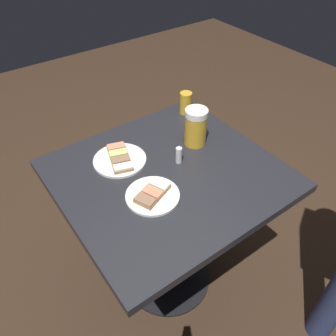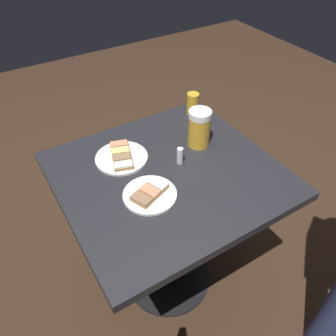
# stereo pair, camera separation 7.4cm
# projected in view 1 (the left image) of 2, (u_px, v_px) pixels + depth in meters

# --- Properties ---
(ground_plane) EXTENTS (6.00, 6.00, 0.00)m
(ground_plane) POSITION_uv_depth(u_px,v_px,m) (168.00, 277.00, 1.81)
(ground_plane) COLOR #382619
(cafe_table) EXTENTS (0.82, 0.77, 0.76)m
(cafe_table) POSITION_uv_depth(u_px,v_px,m) (168.00, 199.00, 1.41)
(cafe_table) COLOR black
(cafe_table) RESTS_ON ground_plane
(plate_near) EXTENTS (0.20, 0.20, 0.03)m
(plate_near) POSITION_uv_depth(u_px,v_px,m) (153.00, 195.00, 1.21)
(plate_near) COLOR white
(plate_near) RESTS_ON cafe_table
(plate_far) EXTENTS (0.21, 0.21, 0.03)m
(plate_far) POSITION_uv_depth(u_px,v_px,m) (120.00, 159.00, 1.35)
(plate_far) COLOR white
(plate_far) RESTS_ON cafe_table
(beer_mug) EXTENTS (0.12, 0.13, 0.16)m
(beer_mug) POSITION_uv_depth(u_px,v_px,m) (196.00, 126.00, 1.40)
(beer_mug) COLOR gold
(beer_mug) RESTS_ON cafe_table
(beer_glass_small) EXTENTS (0.06, 0.06, 0.10)m
(beer_glass_small) POSITION_uv_depth(u_px,v_px,m) (186.00, 103.00, 1.60)
(beer_glass_small) COLOR gold
(beer_glass_small) RESTS_ON cafe_table
(salt_shaker) EXTENTS (0.03, 0.03, 0.07)m
(salt_shaker) POSITION_uv_depth(u_px,v_px,m) (179.00, 155.00, 1.33)
(salt_shaker) COLOR silver
(salt_shaker) RESTS_ON cafe_table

